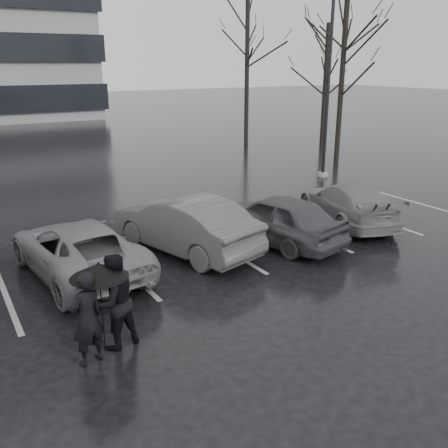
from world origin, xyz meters
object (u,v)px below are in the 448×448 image
object	(u,v)px
tree_north	(247,73)
tree_east	(342,81)
tree_ne	(325,87)
car_east	(347,203)
lamp_post	(328,91)
car_main	(277,218)
pedestrian_left	(87,318)
pedestrian_right	(114,301)
car_west_b	(78,249)
car_west_a	(184,224)

from	to	relation	value
tree_north	tree_east	bearing A→B (deg)	-81.87
tree_ne	car_east	bearing A→B (deg)	-128.18
lamp_post	tree_ne	xyz separation A→B (m)	(5.49, 6.38, -0.22)
car_main	pedestrian_left	size ratio (longest dim) A/B	2.48
pedestrian_right	tree_north	bearing A→B (deg)	-142.16
car_main	tree_north	size ratio (longest dim) A/B	0.48
tree_ne	lamp_post	bearing A→B (deg)	-130.73
car_west_b	pedestrian_right	world-z (taller)	pedestrian_right
car_west_a	pedestrian_right	distance (m)	4.84
car_east	tree_ne	bearing A→B (deg)	-111.69
pedestrian_right	lamp_post	world-z (taller)	lamp_post
car_east	tree_north	bearing A→B (deg)	-94.97
car_west_a	tree_north	xyz separation A→B (m)	(11.41, 14.55, 3.50)
car_west_b	tree_east	xyz separation A→B (m)	(15.27, 7.67, 3.35)
lamp_post	tree_north	size ratio (longest dim) A/B	0.96
pedestrian_left	pedestrian_right	size ratio (longest dim) A/B	0.95
pedestrian_right	tree_east	world-z (taller)	tree_east
car_west_b	pedestrian_left	distance (m)	3.92
car_east	tree_ne	world-z (taller)	tree_ne
car_east	car_main	bearing A→B (deg)	23.16
car_west_a	pedestrian_right	xyz separation A→B (m)	(-3.16, -3.66, 0.13)
tree_east	tree_ne	world-z (taller)	tree_east
car_west_a	tree_ne	bearing A→B (deg)	-158.17
car_east	tree_east	bearing A→B (deg)	-114.47
car_west_a	lamp_post	bearing A→B (deg)	-167.16
car_west_a	tree_east	world-z (taller)	tree_east
tree_east	tree_ne	size ratio (longest dim) A/B	1.14
car_west_b	tree_north	world-z (taller)	tree_north
tree_ne	tree_east	bearing A→B (deg)	-122.01
pedestrian_right	tree_east	bearing A→B (deg)	-157.74
car_west_a	car_west_b	world-z (taller)	car_west_a
pedestrian_left	pedestrian_right	world-z (taller)	pedestrian_right
car_main	car_west_a	world-z (taller)	car_west_a
tree_ne	tree_north	bearing A→B (deg)	139.40
car_west_b	pedestrian_left	xyz separation A→B (m)	(-0.86, -3.82, 0.18)
car_west_a	tree_east	bearing A→B (deg)	-164.62
car_west_b	car_east	world-z (taller)	car_west_b
car_east	tree_east	world-z (taller)	tree_east
car_west_a	tree_north	distance (m)	18.82
car_west_b	lamp_post	xyz separation A→B (m)	(12.28, 5.29, 3.07)
tree_east	lamp_post	bearing A→B (deg)	-141.53
pedestrian_left	tree_ne	distance (m)	24.37
car_west_a	pedestrian_right	world-z (taller)	pedestrian_right
pedestrian_right	tree_north	distance (m)	23.56
car_west_b	lamp_post	world-z (taller)	lamp_post
tree_east	car_east	bearing A→B (deg)	-130.96
pedestrian_left	lamp_post	world-z (taller)	lamp_post
tree_ne	tree_north	xyz separation A→B (m)	(-3.50, 3.00, 0.75)
car_east	pedestrian_left	size ratio (longest dim) A/B	2.61
lamp_post	tree_ne	distance (m)	8.42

